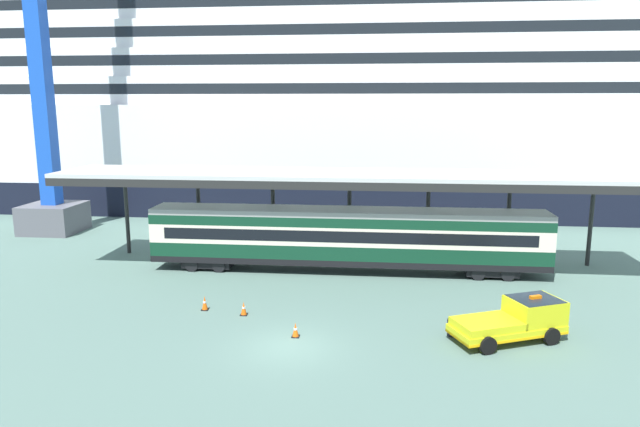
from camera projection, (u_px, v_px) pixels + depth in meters
ground_plane at (288, 347)px, 25.60m from camera, size 400.00×400.00×0.00m
cruise_ship at (461, 102)px, 64.58m from camera, size 137.21×30.91×32.58m
platform_canopy at (348, 177)px, 36.51m from camera, size 37.60×5.80×6.42m
train_carriage at (347, 237)px, 36.76m from camera, size 25.32×2.81×4.11m
service_truck at (517, 319)px, 26.25m from camera, size 5.57×3.92×2.02m
traffic_cone_near at (244, 309)px, 29.39m from camera, size 0.36×0.36×0.71m
traffic_cone_mid at (205, 303)px, 30.11m from camera, size 0.36×0.36×0.77m
traffic_cone_far at (296, 330)px, 26.63m from camera, size 0.36×0.36×0.69m
quay_bollard at (452, 325)px, 26.74m from camera, size 0.48×0.48×0.96m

